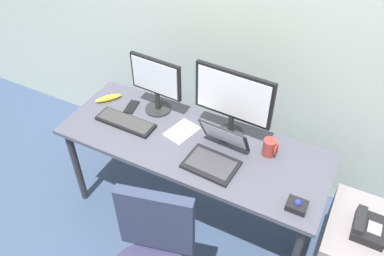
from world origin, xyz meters
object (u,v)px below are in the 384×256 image
at_px(trackball_mouse, 297,205).
at_px(cell_phone, 132,107).
at_px(monitor_side, 156,82).
at_px(coffee_mug, 270,147).
at_px(banana, 108,98).
at_px(laptop, 216,154).
at_px(monitor_main, 233,99).
at_px(paper_notepad, 182,131).
at_px(keyboard, 126,122).
at_px(desk_phone, 368,227).

bearing_deg(trackball_mouse, cell_phone, 165.88).
relative_size(monitor_side, cell_phone, 2.86).
distance_m(trackball_mouse, coffee_mug, 0.42).
height_order(monitor_side, banana, monitor_side).
distance_m(monitor_side, laptop, 0.64).
xyz_separation_m(monitor_main, paper_notepad, (-0.29, -0.12, -0.28)).
bearing_deg(cell_phone, paper_notepad, -19.26).
distance_m(trackball_mouse, cell_phone, 1.31).
xyz_separation_m(keyboard, trackball_mouse, (1.21, -0.16, 0.01)).
distance_m(keyboard, paper_notepad, 0.39).
bearing_deg(trackball_mouse, monitor_main, 145.32).
height_order(desk_phone, cell_phone, cell_phone).
bearing_deg(cell_phone, monitor_main, -6.13).
bearing_deg(monitor_side, trackball_mouse, -19.38).
bearing_deg(monitor_side, paper_notepad, -26.58).
distance_m(laptop, banana, 0.95).
bearing_deg(coffee_mug, desk_phone, -16.30).
distance_m(desk_phone, banana, 1.85).
distance_m(keyboard, trackball_mouse, 1.22).
distance_m(keyboard, banana, 0.30).
xyz_separation_m(trackball_mouse, paper_notepad, (-0.83, 0.25, -0.02)).
relative_size(coffee_mug, cell_phone, 0.80).
xyz_separation_m(monitor_main, coffee_mug, (0.28, -0.06, -0.23)).
bearing_deg(keyboard, desk_phone, -0.96).
bearing_deg(laptop, trackball_mouse, -13.61).
xyz_separation_m(desk_phone, laptop, (-0.91, -0.00, 0.15)).
height_order(monitor_side, laptop, monitor_side).
bearing_deg(banana, trackball_mouse, -12.08).
bearing_deg(keyboard, coffee_mug, 9.71).
height_order(laptop, paper_notepad, laptop).
bearing_deg(trackball_mouse, monitor_side, 160.62).
relative_size(desk_phone, monitor_main, 0.40).
bearing_deg(monitor_side, keyboard, -117.14).
height_order(desk_phone, banana, banana).
relative_size(keyboard, paper_notepad, 1.98).
xyz_separation_m(laptop, trackball_mouse, (0.53, -0.13, -0.03)).
distance_m(desk_phone, monitor_main, 1.03).
bearing_deg(monitor_side, laptop, -24.55).
relative_size(paper_notepad, banana, 1.09).
relative_size(monitor_main, trackball_mouse, 4.60).
distance_m(monitor_main, trackball_mouse, 0.71).
xyz_separation_m(keyboard, cell_phone, (-0.06, 0.16, -0.01)).
xyz_separation_m(laptop, paper_notepad, (-0.30, 0.12, -0.04)).
xyz_separation_m(laptop, cell_phone, (-0.74, 0.19, -0.05)).
distance_m(desk_phone, laptop, 0.92).
bearing_deg(monitor_main, keyboard, -161.62).
xyz_separation_m(monitor_side, cell_phone, (-0.18, -0.07, -0.23)).
bearing_deg(keyboard, banana, 148.52).
xyz_separation_m(paper_notepad, banana, (-0.63, 0.06, 0.01)).
relative_size(keyboard, trackball_mouse, 3.75).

